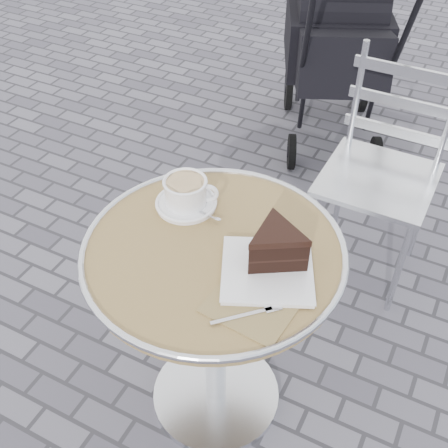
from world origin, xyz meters
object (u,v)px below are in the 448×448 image
at_px(cake_plate_set, 274,252).
at_px(baby_stroller, 337,51).
at_px(cafe_table, 214,290).
at_px(cappuccino_set, 187,195).
at_px(bistro_chair, 390,146).

bearing_deg(cake_plate_set, baby_stroller, 78.30).
height_order(cafe_table, baby_stroller, baby_stroller).
distance_m(cake_plate_set, baby_stroller, 1.90).
distance_m(cappuccino_set, cake_plate_set, 0.34).
height_order(cafe_table, cappuccino_set, cappuccino_set).
bearing_deg(cappuccino_set, cake_plate_set, -42.15).
relative_size(cafe_table, cake_plate_set, 1.94).
distance_m(bistro_chair, baby_stroller, 1.03).
xyz_separation_m(bistro_chair, baby_stroller, (-0.50, 0.89, -0.09)).
bearing_deg(bistro_chair, cake_plate_set, -94.87).
xyz_separation_m(cappuccino_set, baby_stroller, (-0.09, 1.72, -0.29)).
height_order(cappuccino_set, cake_plate_set, cake_plate_set).
relative_size(cake_plate_set, baby_stroller, 0.34).
xyz_separation_m(cake_plate_set, bistro_chair, (0.09, 0.94, -0.21)).
height_order(cafe_table, cake_plate_set, cake_plate_set).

